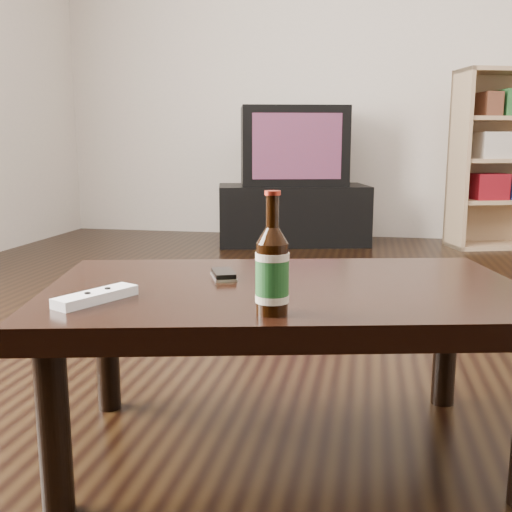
% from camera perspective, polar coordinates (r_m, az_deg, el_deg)
% --- Properties ---
extents(floor, '(5.00, 6.00, 0.01)m').
position_cam_1_polar(floor, '(1.77, 13.85, -13.17)').
color(floor, black).
rests_on(floor, ground).
extents(wall_back, '(5.00, 0.02, 2.70)m').
position_cam_1_polar(wall_back, '(4.67, 12.82, 18.38)').
color(wall_back, silver).
rests_on(wall_back, ground).
extents(tv_stand, '(1.13, 0.75, 0.41)m').
position_cam_1_polar(tv_stand, '(4.27, 3.49, 4.00)').
color(tv_stand, black).
rests_on(tv_stand, floor).
extents(tv, '(0.81, 0.61, 0.54)m').
position_cam_1_polar(tv, '(4.24, 3.56, 10.39)').
color(tv, black).
rests_on(tv, tv_stand).
extents(bookshelf, '(0.69, 0.47, 1.18)m').
position_cam_1_polar(bookshelf, '(4.40, 22.12, 8.76)').
color(bookshelf, tan).
rests_on(bookshelf, floor).
extents(coffee_table, '(1.15, 0.83, 0.39)m').
position_cam_1_polar(coffee_table, '(1.34, 2.85, -4.93)').
color(coffee_table, black).
rests_on(coffee_table, floor).
extents(beer_bottle, '(0.07, 0.07, 0.23)m').
position_cam_1_polar(beer_bottle, '(1.09, 1.55, -1.46)').
color(beer_bottle, black).
rests_on(beer_bottle, coffee_table).
extents(phone, '(0.08, 0.11, 0.02)m').
position_cam_1_polar(phone, '(1.40, -3.12, -1.78)').
color(phone, silver).
rests_on(phone, coffee_table).
extents(remote, '(0.12, 0.18, 0.02)m').
position_cam_1_polar(remote, '(1.23, -15.00, -3.75)').
color(remote, white).
rests_on(remote, coffee_table).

